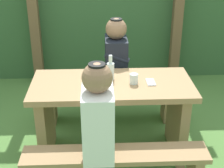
{
  "coord_description": "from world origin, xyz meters",
  "views": [
    {
      "loc": [
        -0.12,
        -2.61,
        1.96
      ],
      "look_at": [
        0.0,
        0.0,
        0.72
      ],
      "focal_mm": 53.54,
      "sensor_mm": 36.0,
      "label": 1
    }
  ],
  "objects": [
    {
      "name": "bottle_left",
      "position": [
        -0.01,
        0.07,
        0.82
      ],
      "size": [
        0.07,
        0.07,
        0.23
      ],
      "color": "silver",
      "rests_on": "picnic_table"
    },
    {
      "name": "hedge_backdrop",
      "position": [
        0.0,
        2.12,
        0.91
      ],
      "size": [
        6.4,
        0.73,
        1.81
      ],
      "primitive_type": "cube",
      "color": "#355B32",
      "rests_on": "ground_plane"
    },
    {
      "name": "person_black_coat",
      "position": [
        0.07,
        0.58,
        0.76
      ],
      "size": [
        0.25,
        0.35,
        0.72
      ],
      "color": "black",
      "rests_on": "bench_far"
    },
    {
      "name": "bench_near",
      "position": [
        0.0,
        -0.58,
        0.31
      ],
      "size": [
        1.4,
        0.24,
        0.43
      ],
      "color": "#9E7A51",
      "rests_on": "ground_plane"
    },
    {
      "name": "picnic_table",
      "position": [
        0.0,
        0.0,
        0.5
      ],
      "size": [
        1.4,
        0.64,
        0.73
      ],
      "color": "#9E7A51",
      "rests_on": "ground_plane"
    },
    {
      "name": "person_white_shirt",
      "position": [
        -0.12,
        -0.58,
        0.76
      ],
      "size": [
        0.25,
        0.35,
        0.72
      ],
      "color": "white",
      "rests_on": "bench_near"
    },
    {
      "name": "bench_far",
      "position": [
        0.0,
        0.58,
        0.31
      ],
      "size": [
        1.4,
        0.24,
        0.43
      ],
      "color": "#9E7A51",
      "rests_on": "ground_plane"
    },
    {
      "name": "pergola_post_right",
      "position": [
        0.91,
        1.59,
        1.01
      ],
      "size": [
        0.12,
        0.12,
        2.02
      ],
      "primitive_type": "cube",
      "color": "brown",
      "rests_on": "ground_plane"
    },
    {
      "name": "drinking_glass",
      "position": [
        0.19,
        -0.02,
        0.78
      ],
      "size": [
        0.07,
        0.07,
        0.09
      ],
      "primitive_type": "cylinder",
      "color": "silver",
      "rests_on": "picnic_table"
    },
    {
      "name": "pergola_post_left",
      "position": [
        -0.91,
        1.59,
        1.01
      ],
      "size": [
        0.12,
        0.12,
        2.02
      ],
      "primitive_type": "cube",
      "color": "brown",
      "rests_on": "ground_plane"
    },
    {
      "name": "ground_plane",
      "position": [
        0.0,
        0.0,
        0.0
      ],
      "size": [
        12.0,
        12.0,
        0.0
      ],
      "primitive_type": "plane",
      "color": "#517E3A"
    },
    {
      "name": "cell_phone",
      "position": [
        0.33,
        -0.01,
        0.74
      ],
      "size": [
        0.07,
        0.14,
        0.01
      ],
      "primitive_type": "cube",
      "rotation": [
        0.0,
        0.0,
        0.03
      ],
      "color": "silver",
      "rests_on": "picnic_table"
    }
  ]
}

